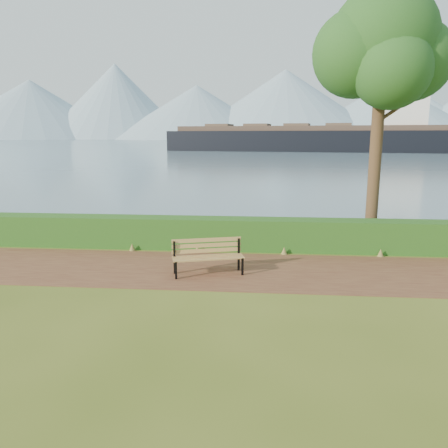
# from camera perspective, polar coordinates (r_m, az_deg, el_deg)

# --- Properties ---
(ground) EXTENTS (140.00, 140.00, 0.00)m
(ground) POSITION_cam_1_polar(r_m,az_deg,el_deg) (11.69, 0.41, -6.48)
(ground) COLOR #495618
(ground) RESTS_ON ground
(path) EXTENTS (40.00, 3.40, 0.01)m
(path) POSITION_cam_1_polar(r_m,az_deg,el_deg) (11.97, 0.53, -6.02)
(path) COLOR #52291C
(path) RESTS_ON ground
(hedge) EXTENTS (32.00, 0.85, 1.00)m
(hedge) POSITION_cam_1_polar(r_m,az_deg,el_deg) (14.06, 1.27, -1.27)
(hedge) COLOR #123F12
(hedge) RESTS_ON ground
(water) EXTENTS (700.00, 510.00, 0.00)m
(water) POSITION_cam_1_polar(r_m,az_deg,el_deg) (271.11, 4.97, 10.72)
(water) COLOR slate
(water) RESTS_ON ground
(mountains) EXTENTS (585.00, 190.00, 70.00)m
(mountains) POSITION_cam_1_polar(r_m,az_deg,el_deg) (417.95, 3.81, 14.80)
(mountains) COLOR #7F99A9
(mountains) RESTS_ON ground
(bench) EXTENTS (1.93, 1.03, 0.93)m
(bench) POSITION_cam_1_polar(r_m,az_deg,el_deg) (11.55, -2.14, -3.93)
(bench) COLOR black
(bench) RESTS_ON ground
(tree) EXTENTS (4.44, 3.70, 8.54)m
(tree) POSITION_cam_1_polar(r_m,az_deg,el_deg) (15.70, 20.00, 20.89)
(tree) COLOR #382717
(tree) RESTS_ON ground
(cargo_ship) EXTENTS (64.34, 20.99, 19.30)m
(cargo_ship) POSITION_cam_1_polar(r_m,az_deg,el_deg) (101.72, 12.01, 10.86)
(cargo_ship) COLOR black
(cargo_ship) RESTS_ON ground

